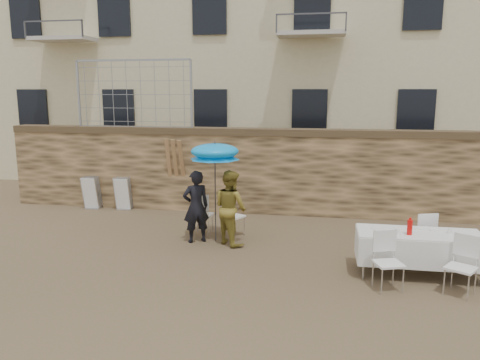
% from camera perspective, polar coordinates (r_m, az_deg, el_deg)
% --- Properties ---
extents(ground, '(80.00, 80.00, 0.00)m').
position_cam_1_polar(ground, '(8.02, -5.72, -12.74)').
color(ground, brown).
rests_on(ground, ground).
extents(stone_wall, '(13.00, 0.50, 2.20)m').
position_cam_1_polar(stone_wall, '(12.42, 0.45, 1.09)').
color(stone_wall, brown).
rests_on(stone_wall, ground).
extents(chain_link_fence, '(3.20, 0.06, 1.80)m').
position_cam_1_polar(chain_link_fence, '(13.08, -12.82, 10.12)').
color(chain_link_fence, gray).
rests_on(chain_link_fence, stone_wall).
extents(man_suit, '(0.68, 0.61, 1.56)m').
position_cam_1_polar(man_suit, '(9.99, -5.39, -3.24)').
color(man_suit, black).
rests_on(man_suit, ground).
extents(woman_dress, '(0.97, 0.96, 1.58)m').
position_cam_1_polar(woman_dress, '(9.82, -1.16, -3.37)').
color(woman_dress, gold).
rests_on(woman_dress, ground).
extents(umbrella, '(1.05, 1.05, 2.01)m').
position_cam_1_polar(umbrella, '(9.78, -3.09, 3.14)').
color(umbrella, '#3F3F44').
rests_on(umbrella, ground).
extents(couple_chair_left, '(0.50, 0.50, 0.96)m').
position_cam_1_polar(couple_chair_left, '(10.58, -4.57, -4.10)').
color(couple_chair_left, white).
rests_on(couple_chair_left, ground).
extents(couple_chair_right, '(0.65, 0.65, 0.96)m').
position_cam_1_polar(couple_chair_right, '(10.43, -0.84, -4.29)').
color(couple_chair_right, white).
rests_on(couple_chair_right, ground).
extents(banquet_table, '(2.10, 0.85, 0.78)m').
position_cam_1_polar(banquet_table, '(8.76, 21.05, -6.29)').
color(banquet_table, silver).
rests_on(banquet_table, ground).
extents(soda_bottle, '(0.09, 0.09, 0.26)m').
position_cam_1_polar(soda_bottle, '(8.53, 19.99, -5.45)').
color(soda_bottle, red).
rests_on(soda_bottle, banquet_table).
extents(table_chair_front_left, '(0.61, 0.61, 0.96)m').
position_cam_1_polar(table_chair_front_left, '(8.03, 17.66, -9.49)').
color(table_chair_front_left, white).
rests_on(table_chair_front_left, ground).
extents(table_chair_front_right, '(0.66, 0.66, 0.96)m').
position_cam_1_polar(table_chair_front_right, '(8.26, 25.35, -9.49)').
color(table_chair_front_right, white).
rests_on(table_chair_front_right, ground).
extents(table_chair_back, '(0.61, 0.61, 0.96)m').
position_cam_1_polar(table_chair_back, '(9.62, 21.24, -6.36)').
color(table_chair_back, white).
rests_on(table_chair_back, ground).
extents(chair_stack_left, '(0.46, 0.40, 0.92)m').
position_cam_1_polar(chair_stack_left, '(13.56, -17.39, -1.33)').
color(chair_stack_left, white).
rests_on(chair_stack_left, ground).
extents(chair_stack_right, '(0.46, 0.32, 0.92)m').
position_cam_1_polar(chair_stack_right, '(13.17, -13.91, -1.50)').
color(chair_stack_right, white).
rests_on(chair_stack_right, ground).
extents(wood_planks, '(0.70, 0.20, 2.00)m').
position_cam_1_polar(wood_planks, '(12.57, -7.21, 0.66)').
color(wood_planks, '#A37749').
rests_on(wood_planks, ground).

